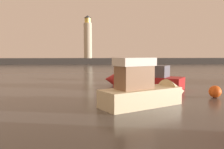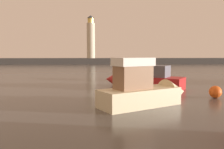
{
  "view_description": "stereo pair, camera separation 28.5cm",
  "coord_description": "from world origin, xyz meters",
  "px_view_note": "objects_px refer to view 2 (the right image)",
  "views": [
    {
      "loc": [
        -1.88,
        -0.91,
        2.91
      ],
      "look_at": [
        -0.82,
        16.15,
        1.39
      ],
      "focal_mm": 38.44,
      "sensor_mm": 36.0,
      "label": 1
    },
    {
      "loc": [
        -1.59,
        -0.92,
        2.91
      ],
      "look_at": [
        -0.82,
        16.15,
        1.39
      ],
      "focal_mm": 38.44,
      "sensor_mm": 36.0,
      "label": 2
    }
  ],
  "objects_px": {
    "motorboat_5": "(149,90)",
    "mooring_buoy": "(215,92)",
    "lighthouse": "(91,38)",
    "motorboat_2": "(137,80)"
  },
  "relations": [
    {
      "from": "motorboat_5",
      "to": "mooring_buoy",
      "type": "xyz_separation_m",
      "value": [
        4.74,
        1.83,
        -0.43
      ]
    },
    {
      "from": "lighthouse",
      "to": "motorboat_2",
      "type": "distance_m",
      "value": 47.04
    },
    {
      "from": "motorboat_5",
      "to": "mooring_buoy",
      "type": "relative_size",
      "value": 7.38
    },
    {
      "from": "motorboat_2",
      "to": "motorboat_5",
      "type": "relative_size",
      "value": 1.18
    },
    {
      "from": "motorboat_2",
      "to": "mooring_buoy",
      "type": "bearing_deg",
      "value": -49.95
    },
    {
      "from": "motorboat_2",
      "to": "mooring_buoy",
      "type": "xyz_separation_m",
      "value": [
        4.33,
        -5.15,
        -0.23
      ]
    },
    {
      "from": "motorboat_5",
      "to": "motorboat_2",
      "type": "bearing_deg",
      "value": 86.62
    },
    {
      "from": "mooring_buoy",
      "to": "motorboat_5",
      "type": "bearing_deg",
      "value": -158.95
    },
    {
      "from": "lighthouse",
      "to": "motorboat_5",
      "type": "height_order",
      "value": "lighthouse"
    },
    {
      "from": "lighthouse",
      "to": "mooring_buoy",
      "type": "distance_m",
      "value": 52.8
    }
  ]
}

